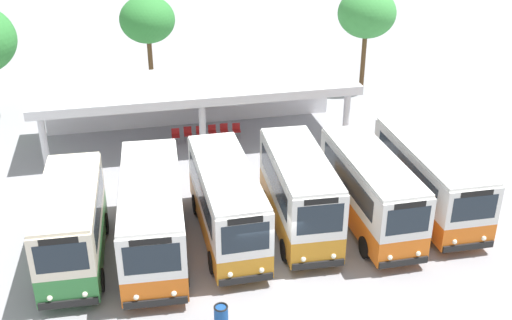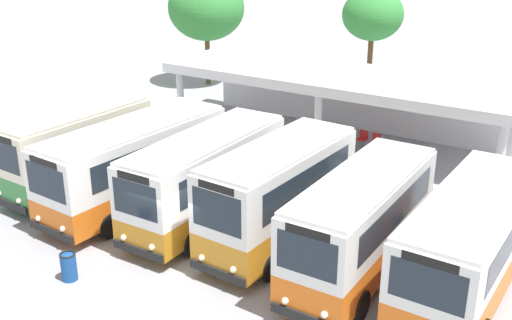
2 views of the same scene
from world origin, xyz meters
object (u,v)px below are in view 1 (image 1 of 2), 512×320
city_bus_far_end_green (429,176)px  waiting_chair_far_end_seat (236,129)px  waiting_chair_fifth_seat (224,130)px  waiting_chair_end_by_column (176,135)px  city_bus_middle_cream (227,200)px  waiting_chair_fourth_seat (212,131)px  waiting_chair_middle_seat (200,132)px  city_bus_nearest_orange (72,223)px  city_bus_fourth_amber (299,191)px  city_bus_fifth_blue (370,189)px  litter_bin_apron (221,317)px  city_bus_second_in_row (152,213)px  waiting_chair_second_from_end (188,133)px

city_bus_far_end_green → waiting_chair_far_end_seat: 12.03m
waiting_chair_fifth_seat → waiting_chair_end_by_column: bearing=-177.7°
city_bus_middle_cream → waiting_chair_fourth_seat: bearing=84.6°
waiting_chair_fifth_seat → waiting_chair_middle_seat: bearing=-177.1°
city_bus_nearest_orange → waiting_chair_fourth_seat: (7.07, 10.61, -1.30)m
city_bus_fourth_amber → waiting_chair_fifth_seat: city_bus_fourth_amber is taller
city_bus_fourth_amber → waiting_chair_fifth_seat: bearing=97.7°
city_bus_fifth_blue → litter_bin_apron: bearing=-145.4°
city_bus_middle_cream → waiting_chair_fifth_seat: 10.40m
city_bus_middle_cream → waiting_chair_fourth_seat: (0.97, 10.16, -1.27)m
city_bus_nearest_orange → waiting_chair_fourth_seat: 12.81m
city_bus_fourth_amber → waiting_chair_fourth_seat: size_ratio=7.81×
city_bus_second_in_row → waiting_chair_fifth_seat: bearing=65.9°
city_bus_second_in_row → waiting_chair_second_from_end: size_ratio=9.38×
city_bus_middle_cream → waiting_chair_second_from_end: bearing=92.4°
waiting_chair_end_by_column → city_bus_far_end_green: bearing=-43.8°
city_bus_second_in_row → waiting_chair_far_end_seat: city_bus_second_in_row is taller
waiting_chair_end_by_column → city_bus_nearest_orange: bearing=-115.4°
city_bus_nearest_orange → city_bus_middle_cream: (6.11, 0.45, -0.03)m
city_bus_fifth_blue → litter_bin_apron: (-7.30, -5.03, -1.35)m
city_bus_nearest_orange → waiting_chair_end_by_column: 11.72m
city_bus_second_in_row → waiting_chair_second_from_end: bearing=75.9°
waiting_chair_middle_seat → litter_bin_apron: bearing=-95.4°
waiting_chair_middle_seat → waiting_chair_fifth_seat: (1.38, 0.07, 0.00)m
city_bus_middle_cream → waiting_chair_second_from_end: (-0.42, 10.18, -1.27)m
waiting_chair_end_by_column → waiting_chair_middle_seat: size_ratio=1.00×
city_bus_far_end_green → waiting_chair_end_by_column: (-10.27, 9.84, -1.23)m
city_bus_far_end_green → litter_bin_apron: city_bus_far_end_green is taller
city_bus_middle_cream → waiting_chair_end_by_column: city_bus_middle_cream is taller
city_bus_second_in_row → waiting_chair_middle_seat: bearing=72.4°
city_bus_far_end_green → waiting_chair_fourth_seat: city_bus_far_end_green is taller
city_bus_middle_cream → city_bus_far_end_green: 9.16m
waiting_chair_second_from_end → waiting_chair_fifth_seat: 2.08m
city_bus_nearest_orange → litter_bin_apron: (4.91, -4.98, -1.37)m
waiting_chair_fourth_seat → waiting_chair_far_end_seat: size_ratio=1.00×
city_bus_far_end_green → city_bus_middle_cream: bearing=-178.5°
city_bus_fourth_amber → city_bus_nearest_orange: bearing=-177.9°
waiting_chair_far_end_seat → city_bus_middle_cream: bearing=-103.1°
city_bus_second_in_row → waiting_chair_middle_seat: 11.06m
city_bus_fifth_blue → waiting_chair_end_by_column: size_ratio=8.42×
waiting_chair_end_by_column → waiting_chair_middle_seat: bearing=1.6°
waiting_chair_far_end_seat → city_bus_far_end_green: bearing=-55.3°
waiting_chair_far_end_seat → litter_bin_apron: bearing=-102.9°
city_bus_middle_cream → waiting_chair_end_by_column: 10.22m
waiting_chair_middle_seat → city_bus_fourth_amber: bearing=-74.8°
city_bus_middle_cream → waiting_chair_end_by_column: (-1.11, 10.08, -1.27)m
city_bus_middle_cream → city_bus_fifth_blue: city_bus_fifth_blue is taller
city_bus_second_in_row → waiting_chair_fifth_seat: city_bus_second_in_row is taller
city_bus_far_end_green → waiting_chair_middle_seat: size_ratio=8.95×
city_bus_fifth_blue → waiting_chair_far_end_seat: city_bus_fifth_blue is taller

